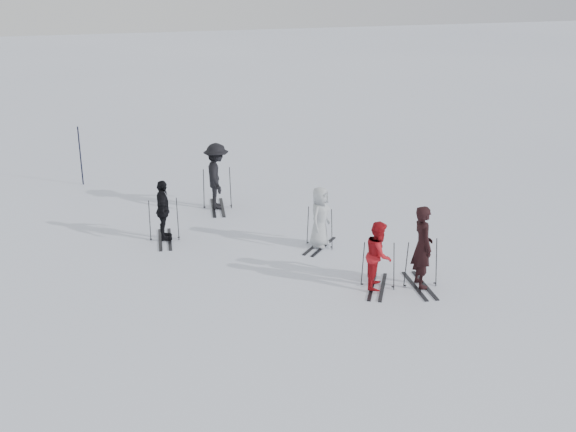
{
  "coord_description": "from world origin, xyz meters",
  "views": [
    {
      "loc": [
        -4.86,
        -15.57,
        7.23
      ],
      "look_at": [
        0.0,
        1.0,
        1.0
      ],
      "focal_mm": 45.0,
      "sensor_mm": 36.0,
      "label": 1
    }
  ],
  "objects_px": {
    "skier_near_dark": "(422,248)",
    "skier_red": "(379,256)",
    "piste_marker": "(80,156)",
    "skier_uphill_far": "(217,177)",
    "skier_grey": "(320,218)",
    "skier_uphill_left": "(163,211)"
  },
  "relations": [
    {
      "from": "skier_near_dark",
      "to": "skier_uphill_far",
      "type": "relative_size",
      "value": 0.98
    },
    {
      "from": "skier_near_dark",
      "to": "skier_red",
      "type": "relative_size",
      "value": 1.22
    },
    {
      "from": "skier_near_dark",
      "to": "skier_grey",
      "type": "bearing_deg",
      "value": 31.88
    },
    {
      "from": "skier_red",
      "to": "skier_uphill_far",
      "type": "xyz_separation_m",
      "value": [
        -2.47,
        6.55,
        0.2
      ]
    },
    {
      "from": "skier_uphill_left",
      "to": "piste_marker",
      "type": "distance_m",
      "value": 6.19
    },
    {
      "from": "skier_grey",
      "to": "skier_near_dark",
      "type": "bearing_deg",
      "value": -111.55
    },
    {
      "from": "skier_grey",
      "to": "skier_uphill_far",
      "type": "distance_m",
      "value": 4.29
    },
    {
      "from": "skier_red",
      "to": "skier_uphill_left",
      "type": "height_order",
      "value": "skier_uphill_left"
    },
    {
      "from": "skier_grey",
      "to": "piste_marker",
      "type": "bearing_deg",
      "value": 80.5
    },
    {
      "from": "skier_grey",
      "to": "piste_marker",
      "type": "relative_size",
      "value": 0.81
    },
    {
      "from": "skier_near_dark",
      "to": "skier_red",
      "type": "bearing_deg",
      "value": 82.8
    },
    {
      "from": "skier_uphill_far",
      "to": "piste_marker",
      "type": "relative_size",
      "value": 1.0
    },
    {
      "from": "skier_near_dark",
      "to": "piste_marker",
      "type": "distance_m",
      "value": 12.76
    },
    {
      "from": "skier_uphill_far",
      "to": "piste_marker",
      "type": "xyz_separation_m",
      "value": [
        -3.88,
        3.68,
        -0.0
      ]
    },
    {
      "from": "skier_red",
      "to": "skier_uphill_far",
      "type": "distance_m",
      "value": 7.0
    },
    {
      "from": "skier_near_dark",
      "to": "skier_red",
      "type": "height_order",
      "value": "skier_near_dark"
    },
    {
      "from": "skier_uphill_far",
      "to": "skier_red",
      "type": "bearing_deg",
      "value": -151.37
    },
    {
      "from": "skier_grey",
      "to": "skier_red",
      "type": "bearing_deg",
      "value": -127.62
    },
    {
      "from": "skier_red",
      "to": "skier_grey",
      "type": "distance_m",
      "value": 2.8
    },
    {
      "from": "skier_red",
      "to": "skier_uphill_left",
      "type": "distance_m",
      "value": 6.17
    },
    {
      "from": "skier_red",
      "to": "skier_grey",
      "type": "height_order",
      "value": "skier_grey"
    },
    {
      "from": "skier_near_dark",
      "to": "skier_uphill_far",
      "type": "xyz_separation_m",
      "value": [
        -3.44,
        6.78,
        0.02
      ]
    }
  ]
}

